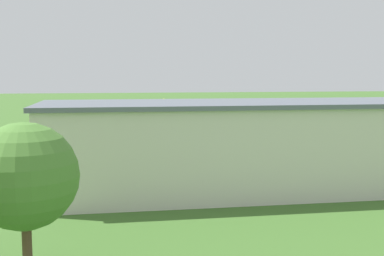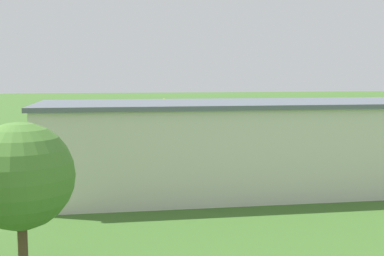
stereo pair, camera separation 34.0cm
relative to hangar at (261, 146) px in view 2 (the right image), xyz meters
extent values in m
plane|color=#3D6628|center=(0.25, -30.20, -3.74)|extent=(400.00, 400.00, 0.00)
cube|color=beige|center=(0.00, 0.02, -0.18)|extent=(35.97, 10.69, 7.11)
cube|color=slate|center=(0.00, 0.02, 3.54)|extent=(36.57, 11.29, 0.35)
cube|color=#384251|center=(-0.03, -5.26, -0.82)|extent=(10.00, 0.22, 5.83)
cylinder|color=yellow|center=(4.76, -24.19, 1.06)|extent=(3.45, 6.41, 1.49)
cone|color=black|center=(3.41, -27.48, 0.83)|extent=(0.98, 0.98, 0.80)
cube|color=yellow|center=(4.47, -24.89, 0.85)|extent=(8.00, 4.37, 0.21)
cube|color=yellow|center=(4.29, -25.33, 2.24)|extent=(8.00, 4.37, 0.21)
cube|color=yellow|center=(5.83, -21.56, 2.29)|extent=(0.54, 1.13, 1.37)
cube|color=yellow|center=(5.86, -21.49, 1.25)|extent=(2.75, 1.82, 0.14)
cylinder|color=black|center=(3.67, -24.35, -0.27)|extent=(0.37, 0.65, 0.64)
cylinder|color=black|center=(5.42, -25.06, -0.27)|extent=(0.37, 0.65, 0.64)
cylinder|color=#332D28|center=(1.99, -24.14, 1.55)|extent=(0.14, 0.19, 1.42)
cylinder|color=#332D28|center=(6.77, -26.09, 1.55)|extent=(0.14, 0.19, 1.42)
cube|color=#23389E|center=(21.10, -10.55, -3.02)|extent=(2.13, 4.49, 0.79)
cube|color=#2D3842|center=(21.10, -10.55, -2.37)|extent=(1.73, 2.57, 0.52)
cylinder|color=black|center=(20.11, -9.17, -3.42)|extent=(0.28, 0.66, 0.64)
cylinder|color=black|center=(21.80, -9.00, -3.42)|extent=(0.28, 0.66, 0.64)
cylinder|color=black|center=(20.41, -12.11, -3.42)|extent=(0.28, 0.66, 0.64)
cylinder|color=black|center=(22.10, -11.93, -3.42)|extent=(0.28, 0.66, 0.64)
cylinder|color=#3F3F47|center=(17.75, -10.99, -3.29)|extent=(0.35, 0.35, 0.89)
cylinder|color=#B23333|center=(17.75, -10.99, -2.54)|extent=(0.42, 0.42, 0.63)
sphere|color=#D8AD84|center=(17.75, -10.99, -2.10)|extent=(0.24, 0.24, 0.24)
cylinder|color=#3F3F47|center=(12.01, -15.90, -3.33)|extent=(0.43, 0.43, 0.82)
cylinder|color=#33723F|center=(12.01, -15.90, -2.62)|extent=(0.51, 0.51, 0.58)
sphere|color=#D8AD84|center=(12.01, -15.90, -2.22)|extent=(0.22, 0.22, 0.22)
cylinder|color=beige|center=(-14.73, -13.93, -3.34)|extent=(0.45, 0.45, 0.80)
cylinder|color=beige|center=(-14.73, -13.93, -2.66)|extent=(0.54, 0.54, 0.57)
sphere|color=beige|center=(-14.73, -13.93, -2.27)|extent=(0.22, 0.22, 0.22)
cylinder|color=#B23333|center=(16.00, -12.91, -3.29)|extent=(0.44, 0.44, 0.89)
cylinder|color=#B23333|center=(16.00, -12.91, -2.53)|extent=(0.52, 0.52, 0.63)
sphere|color=beige|center=(16.00, -12.91, -2.10)|extent=(0.24, 0.24, 0.24)
cylinder|color=brown|center=(16.61, 16.58, -1.92)|extent=(0.44, 0.44, 3.64)
sphere|color=#4C7F33|center=(16.61, 16.58, 1.37)|extent=(4.90, 4.90, 4.90)
cylinder|color=silver|center=(-9.73, -25.81, -1.09)|extent=(0.12, 0.12, 5.30)
cone|color=orange|center=(-9.03, -25.81, 1.41)|extent=(1.27, 1.40, 0.60)
camera|label=1|loc=(13.00, 39.39, 5.91)|focal=46.13mm
camera|label=2|loc=(12.67, 39.45, 5.91)|focal=46.13mm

